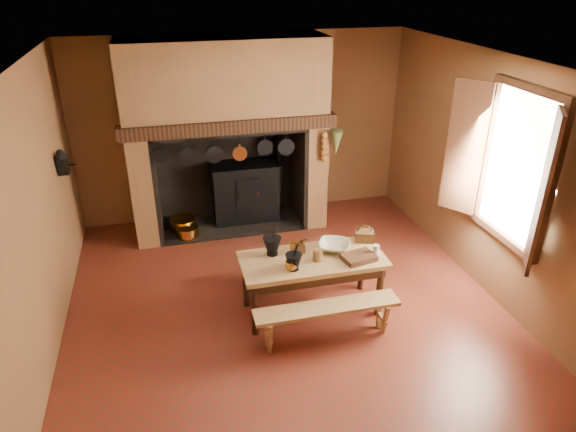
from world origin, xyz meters
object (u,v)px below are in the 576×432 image
at_px(coffee_grinder, 300,247).
at_px(mixing_bowl, 335,246).
at_px(work_table, 312,266).
at_px(bench_front, 327,314).
at_px(iron_range, 246,191).
at_px(wicker_basket, 365,235).

distance_m(coffee_grinder, mixing_bowl, 0.41).
distance_m(work_table, bench_front, 0.61).
bearing_deg(work_table, iron_range, 97.37).
xyz_separation_m(coffee_grinder, wicker_basket, (0.82, 0.08, 0.01)).
bearing_deg(bench_front, iron_range, 96.07).
height_order(coffee_grinder, wicker_basket, wicker_basket).
relative_size(work_table, mixing_bowl, 4.48).
height_order(work_table, bench_front, work_table).
bearing_deg(mixing_bowl, coffee_grinder, 175.44).
distance_m(bench_front, coffee_grinder, 0.84).
xyz_separation_m(coffee_grinder, mixing_bowl, (0.41, -0.03, -0.02)).
relative_size(iron_range, wicker_basket, 6.08).
distance_m(bench_front, mixing_bowl, 0.85).
xyz_separation_m(iron_range, wicker_basket, (1.04, -2.31, 0.29)).
height_order(bench_front, wicker_basket, wicker_basket).
xyz_separation_m(bench_front, mixing_bowl, (0.30, 0.68, 0.42)).
bearing_deg(iron_range, wicker_basket, -65.74).
relative_size(work_table, coffee_grinder, 9.86).
bearing_deg(work_table, coffee_grinder, 124.11).
height_order(work_table, mixing_bowl, mixing_bowl).
xyz_separation_m(iron_range, work_table, (0.33, -2.54, 0.11)).
bearing_deg(mixing_bowl, wicker_basket, 14.76).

